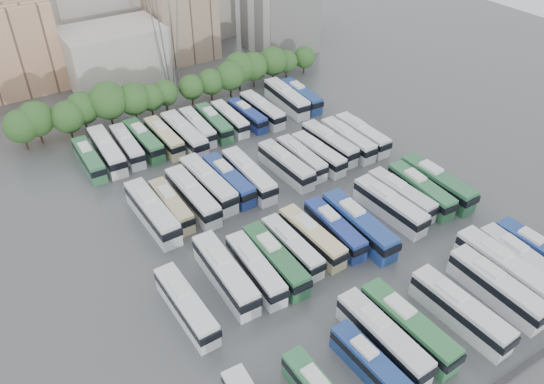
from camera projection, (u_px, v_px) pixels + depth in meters
ground at (300, 222)px, 76.67m from camera, size 220.00×220.00×0.00m
tree_line at (169, 89)px, 101.94m from camera, size 64.83×7.79×8.86m
city_buildings at (90, 32)px, 117.77m from camera, size 102.00×35.00×20.00m
electricity_pylon at (162, 1)px, 100.56m from camera, size 9.00×6.91×33.83m
bus_r0_s4 at (372, 366)px, 55.05m from camera, size 2.93×11.13×3.46m
bus_r0_s5 at (383, 337)px, 57.67m from camera, size 3.13×12.89×4.02m
bus_r0_s6 at (408, 326)px, 58.84m from camera, size 3.41×13.12×4.08m
bus_r0_s8 at (460, 311)px, 60.64m from camera, size 3.47×13.19×4.10m
bus_r0_s10 at (497, 287)px, 63.58m from camera, size 2.91×12.96×4.06m
bus_r0_s11 at (504, 268)px, 66.03m from camera, size 3.00×13.68×4.29m
bus_r0_s12 at (521, 260)px, 67.50m from camera, size 3.16×12.32×3.83m
bus_r0_s13 at (539, 252)px, 68.71m from camera, size 3.01×12.25×3.82m
bus_r1_s0 at (186, 305)px, 61.45m from camera, size 2.95×12.30×3.84m
bus_r1_s2 at (225, 273)px, 65.35m from camera, size 3.26×13.48×4.21m
bus_r1_s3 at (255, 269)px, 66.31m from camera, size 3.17×12.15×3.78m
bus_r1_s4 at (275, 259)px, 67.53m from camera, size 2.92×12.67×3.97m
bus_r1_s5 at (292, 246)px, 69.75m from camera, size 2.70×11.54×3.61m
bus_r1_s6 at (312, 237)px, 71.22m from camera, size 3.12×12.04×3.75m
bus_r1_s7 at (334, 229)px, 72.63m from camera, size 3.03×11.89×3.70m
bus_r1_s8 at (359, 225)px, 72.85m from camera, size 3.20×13.66×4.27m
bus_r1_s10 at (390, 205)px, 76.58m from camera, size 3.42×12.85×3.99m
bus_r1_s11 at (401, 195)px, 78.77m from camera, size 3.19×12.17×3.79m
bus_r1_s12 at (421, 190)px, 79.71m from camera, size 3.36×12.62×3.92m
bus_r1_s13 at (437, 182)px, 81.03m from camera, size 3.09×13.44×4.20m
bus_r2_s1 at (152, 212)px, 75.15m from camera, size 3.34×13.67×4.26m
bus_r2_s2 at (171, 205)px, 76.97m from camera, size 2.53×11.41×3.58m
bus_r2_s3 at (193, 196)px, 78.27m from camera, size 3.11×13.27×4.15m
bus_r2_s4 at (208, 183)px, 80.81m from camera, size 3.49×13.61×4.23m
bus_r2_s5 at (229, 180)px, 81.90m from camera, size 3.04×12.43×3.88m
bus_r2_s6 at (249, 175)px, 82.75m from camera, size 3.06×13.09×4.09m
bus_r2_s8 at (286, 165)px, 85.29m from camera, size 3.21×12.53×3.90m
bus_r2_s9 at (301, 158)px, 87.25m from camera, size 2.54×11.50×3.60m
bus_r2_s10 at (318, 154)px, 88.19m from camera, size 3.16×11.86×3.68m
bus_r2_s11 at (329, 143)px, 90.74m from camera, size 3.18×12.56×3.91m
bus_r2_s12 at (348, 140)px, 91.68m from camera, size 2.73×12.38×3.88m
bus_r2_s13 at (362, 134)px, 93.15m from camera, size 2.69×12.31×3.86m
bus_r3_s0 at (89, 159)px, 86.89m from camera, size 2.63×11.56×3.62m
bus_r3_s1 at (107, 150)px, 88.59m from camera, size 3.16×13.18×4.12m
bus_r3_s2 at (127, 146)px, 90.22m from camera, size 2.95×11.87×3.70m
bus_r3_s3 at (144, 140)px, 91.65m from camera, size 3.06×12.21×3.81m
bus_r3_s4 at (164, 137)px, 92.50m from camera, size 2.88×11.91×3.72m
bus_r3_s5 at (184, 134)px, 92.88m from camera, size 3.23×13.48×4.21m
bus_r3_s6 at (197, 127)px, 95.60m from camera, size 2.90×11.60×3.61m
bus_r3_s7 at (214, 123)px, 96.80m from camera, size 3.02×11.74×3.65m
bus_r3_s8 at (230, 118)px, 98.24m from camera, size 2.56×11.18×3.50m
bus_r3_s9 at (247, 115)px, 99.40m from camera, size 2.75×10.95×3.41m
bus_r3_s10 at (262, 110)px, 100.69m from camera, size 2.97×12.32×3.85m
bus_r3_s12 at (286, 98)px, 104.35m from camera, size 3.57×13.44×4.18m
bus_r3_s13 at (301, 96)px, 105.59m from camera, size 3.12×12.16×3.78m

